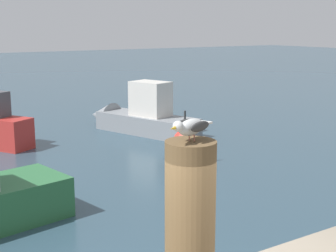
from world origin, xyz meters
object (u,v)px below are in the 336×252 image
object	(u,v)px
seagull	(190,127)
mooring_post	(190,227)
boat_grey	(137,116)
channel_buoy	(185,146)

from	to	relation	value
seagull	mooring_post	bearing A→B (deg)	20.34
seagull	boat_grey	world-z (taller)	seagull
mooring_post	seagull	size ratio (longest dim) A/B	2.86
boat_grey	channel_buoy	xyz separation A→B (m)	(-0.96, -4.01, -0.01)
boat_grey	channel_buoy	distance (m)	4.13
channel_buoy	seagull	bearing A→B (deg)	-124.89
mooring_post	seagull	world-z (taller)	seagull
seagull	channel_buoy	bearing A→B (deg)	55.11
channel_buoy	mooring_post	bearing A→B (deg)	-124.87
boat_grey	channel_buoy	bearing A→B (deg)	-103.51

